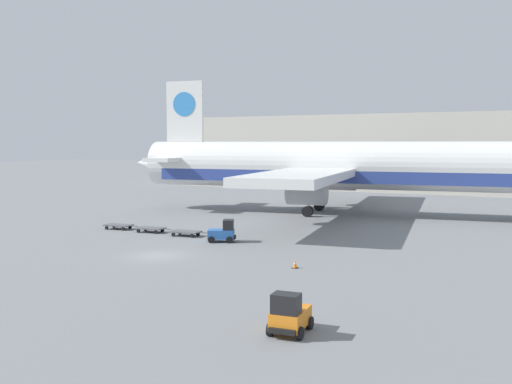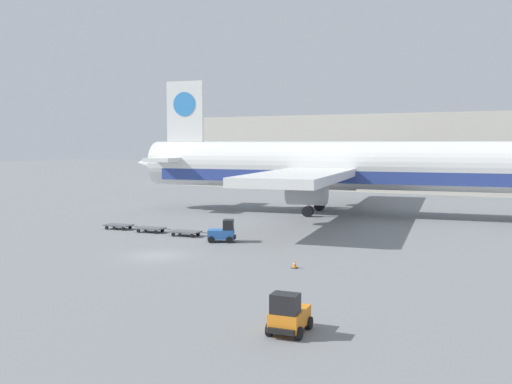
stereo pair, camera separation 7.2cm
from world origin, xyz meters
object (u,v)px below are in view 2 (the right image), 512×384
at_px(baggage_tug_mid, 289,315).
at_px(baggage_dolly_third, 186,232).
at_px(airplane_main, 341,167).
at_px(baggage_dolly_lead, 119,225).
at_px(traffic_cone_near, 295,264).
at_px(baggage_dolly_second, 151,228).
at_px(baggage_tug_foreground, 223,232).

xyz_separation_m(baggage_tug_mid, baggage_dolly_third, (-19.57, 21.35, -0.49)).
height_order(airplane_main, baggage_dolly_lead, airplane_main).
xyz_separation_m(baggage_dolly_third, traffic_cone_near, (14.57, -8.38, -0.11)).
distance_m(baggage_dolly_second, traffic_cone_near, 20.89).
height_order(airplane_main, baggage_tug_mid, airplane_main).
distance_m(baggage_tug_foreground, baggage_tug_mid, 25.01).
height_order(baggage_dolly_lead, traffic_cone_near, traffic_cone_near).
height_order(baggage_tug_mid, baggage_dolly_lead, baggage_tug_mid).
relative_size(baggage_tug_mid, baggage_dolly_second, 0.68).
relative_size(baggage_dolly_second, baggage_dolly_third, 1.00).
bearing_deg(baggage_tug_mid, airplane_main, -169.56).
bearing_deg(airplane_main, baggage_tug_mid, -82.55).
height_order(baggage_tug_foreground, traffic_cone_near, baggage_tug_foreground).
distance_m(baggage_dolly_lead, traffic_cone_near, 24.84).
height_order(baggage_tug_mid, traffic_cone_near, baggage_tug_mid).
bearing_deg(baggage_tug_mid, baggage_dolly_third, -141.69).
distance_m(airplane_main, baggage_dolly_lead, 27.81).
xyz_separation_m(baggage_dolly_second, baggage_dolly_third, (4.39, -0.38, 0.00)).
height_order(airplane_main, baggage_tug_foreground, airplane_main).
height_order(airplane_main, baggage_dolly_third, airplane_main).
height_order(baggage_dolly_second, baggage_dolly_third, same).
distance_m(baggage_dolly_lead, baggage_dolly_third, 8.60).
bearing_deg(baggage_dolly_second, traffic_cone_near, -29.93).
bearing_deg(airplane_main, traffic_cone_near, -85.42).
relative_size(airplane_main, traffic_cone_near, 100.37).
distance_m(baggage_tug_foreground, baggage_dolly_lead, 13.45).
xyz_separation_m(airplane_main, baggage_tug_mid, (11.34, -43.44, -4.96)).
distance_m(airplane_main, baggage_dolly_second, 25.69).
height_order(airplane_main, baggage_dolly_second, airplane_main).
height_order(airplane_main, traffic_cone_near, airplane_main).
relative_size(baggage_dolly_lead, baggage_dolly_third, 1.00).
bearing_deg(baggage_tug_foreground, baggage_dolly_second, 145.96).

